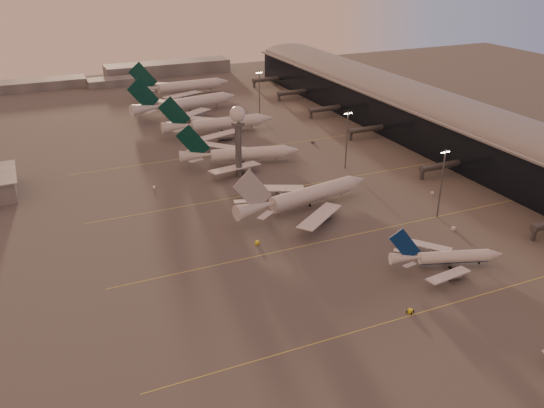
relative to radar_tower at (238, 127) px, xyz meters
name	(u,v)px	position (x,y,z in m)	size (l,w,h in m)	color
ground	(400,349)	(-5.00, -120.00, -20.95)	(700.00, 700.00, 0.00)	#4C4A4A
taxiway_markings	(376,229)	(25.00, -64.00, -20.94)	(180.00, 185.25, 0.02)	#DAD24D
terminal	(455,128)	(102.88, -9.91, -10.43)	(57.00, 362.00, 23.04)	black
radar_tower	(238,127)	(0.00, 0.00, 0.00)	(6.40, 6.40, 31.10)	#4E5055
mast_b	(442,181)	(50.00, -65.00, -7.21)	(3.60, 0.56, 25.00)	#4E5055
mast_c	(347,137)	(45.00, -10.00, -7.21)	(3.60, 0.56, 25.00)	#4E5055
mast_d	(259,92)	(43.00, 80.00, -7.21)	(3.60, 0.56, 25.00)	#4E5055
distant_horizon	(132,74)	(-2.38, 205.14, -17.06)	(165.00, 37.50, 9.00)	slate
narrowbody_mid	(446,259)	(29.69, -94.00, -18.16)	(34.14, 26.80, 13.79)	silver
widebody_white	(305,199)	(10.38, -39.63, -17.39)	(57.86, 45.97, 20.51)	silver
greentail_a	(241,157)	(5.64, 12.74, -17.54)	(52.56, 42.02, 19.32)	silver
greentail_b	(219,126)	(11.87, 58.73, -17.18)	(58.76, 47.39, 21.33)	silver
greentail_c	(186,106)	(7.22, 101.52, -16.72)	(65.24, 52.20, 23.93)	silver
greentail_d	(182,89)	(17.05, 143.86, -16.81)	(64.60, 52.05, 23.45)	silver
gsv_tug_mid	(410,311)	(6.02, -108.97, -20.42)	(3.69, 4.16, 1.02)	yellow
gsv_truck_b	(455,227)	(48.65, -75.80, -19.68)	(6.20, 2.47, 2.48)	white
gsv_truck_c	(258,241)	(-15.62, -57.87, -19.75)	(6.18, 3.91, 2.35)	yellow
gsv_catering_b	(433,190)	(61.31, -48.15, -19.08)	(4.60, 2.26, 3.74)	white
gsv_tug_far	(273,187)	(7.28, -17.79, -20.45)	(3.91, 3.66, 0.96)	white
gsv_truck_d	(154,186)	(-35.35, 1.29, -19.99)	(2.91, 4.92, 1.87)	white
gsv_tug_hangar	(313,142)	(47.97, 25.76, -20.50)	(3.35, 2.44, 0.87)	#5C5F61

